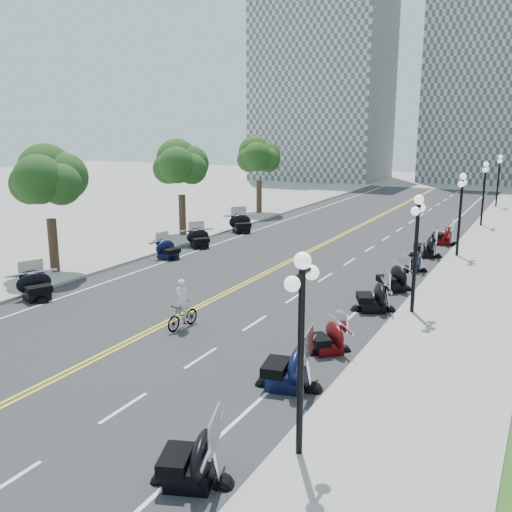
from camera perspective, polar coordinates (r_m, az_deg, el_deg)
The scene contains 49 objects.
ground at distance 24.80m, azimuth -6.72°, elevation -5.55°, with size 160.00×160.00×0.00m, color gray.
road at distance 33.20m, azimuth 3.00°, elevation -0.70°, with size 16.00×90.00×0.01m, color #333335.
centerline_yellow_a at distance 33.25m, azimuth 2.81°, elevation -0.67°, with size 0.12×90.00×0.00m, color yellow.
centerline_yellow_b at distance 33.15m, azimuth 3.19°, elevation -0.71°, with size 0.12×90.00×0.00m, color yellow.
edge_line_north at distance 31.18m, azimuth 13.76°, elevation -1.95°, with size 0.12×90.00×0.00m, color white.
edge_line_south at distance 36.25m, azimuth -6.23°, elevation 0.42°, with size 0.12×90.00×0.00m, color white.
lane_dash_3 at distance 14.79m, azimuth -23.81°, elevation -20.17°, with size 0.12×2.00×0.00m, color white.
lane_dash_4 at distance 17.14m, azimuth -13.08°, elevation -14.55°, with size 0.12×2.00×0.00m, color white.
lane_dash_5 at distance 20.02m, azimuth -5.54°, elevation -10.10°, with size 0.12×2.00×0.00m, color white.
lane_dash_6 at distance 23.23m, azimuth -0.13°, elevation -6.72°, with size 0.12×2.00×0.00m, color white.
lane_dash_7 at distance 26.66m, azimuth 3.88°, elevation -4.14°, with size 0.12×2.00×0.00m, color white.
lane_dash_8 at distance 30.22m, azimuth 6.94°, elevation -2.14°, with size 0.12×2.00×0.00m, color white.
lane_dash_9 at distance 33.89m, azimuth 9.34°, elevation -0.56°, with size 0.12×2.00×0.00m, color white.
lane_dash_10 at distance 37.62m, azimuth 11.27°, elevation 0.70°, with size 0.12×2.00×0.00m, color white.
lane_dash_11 at distance 41.40m, azimuth 12.85°, elevation 1.74°, with size 0.12×2.00×0.00m, color white.
lane_dash_12 at distance 45.22m, azimuth 14.16°, elevation 2.60°, with size 0.12×2.00×0.00m, color white.
lane_dash_13 at distance 49.07m, azimuth 15.27°, elevation 3.32°, with size 0.12×2.00×0.00m, color white.
lane_dash_14 at distance 52.94m, azimuth 16.22°, elevation 3.94°, with size 0.12×2.00×0.00m, color white.
lane_dash_15 at distance 56.83m, azimuth 17.04°, elevation 4.47°, with size 0.12×2.00×0.00m, color white.
lane_dash_16 at distance 60.74m, azimuth 17.76°, elevation 4.94°, with size 0.12×2.00×0.00m, color white.
lane_dash_17 at distance 64.65m, azimuth 18.39°, elevation 5.34°, with size 0.12×2.00×0.00m, color white.
lane_dash_18 at distance 68.58m, azimuth 18.95°, elevation 5.70°, with size 0.12×2.00×0.00m, color white.
lane_dash_19 at distance 72.51m, azimuth 19.45°, elevation 6.02°, with size 0.12×2.00×0.00m, color white.
sidewalk_north at distance 30.51m, azimuth 21.25°, elevation -2.68°, with size 5.00×90.00×0.15m, color #9E9991.
sidewalk_south at distance 38.63m, azimuth -11.30°, elevation 1.11°, with size 5.00×90.00×0.15m, color #9E9991.
distant_block_a at distance 87.36m, azimuth 6.74°, elevation 16.25°, with size 18.00×14.00×26.00m, color gray.
distant_block_b at distance 88.16m, azimuth 22.36°, elevation 16.68°, with size 16.00×12.00×30.00m, color gray.
street_lamp_1 at distance 13.39m, azimuth 4.50°, elevation -10.08°, with size 0.50×1.20×4.90m, color black, non-canonical shape.
street_lamp_2 at distance 24.42m, azimuth 15.65°, elevation 0.09°, with size 0.50×1.20×4.90m, color black, non-canonical shape.
street_lamp_3 at distance 36.07m, azimuth 19.71°, elevation 3.85°, with size 0.50×1.20×4.90m, color black, non-canonical shape.
street_lamp_4 at distance 47.89m, azimuth 21.79°, elevation 5.76°, with size 0.50×1.20×4.90m, color black, non-canonical shape.
street_lamp_5 at distance 59.79m, azimuth 23.06°, elevation 6.91°, with size 0.50×1.20×4.90m, color black, non-canonical shape.
tree_2 at distance 31.81m, azimuth -20.04°, elevation 6.62°, with size 4.80×4.80×9.20m, color #235619, non-canonical shape.
tree_3 at distance 40.85m, azimuth -7.50°, elevation 8.52°, with size 4.80×4.80×9.20m, color #235619, non-canonical shape.
tree_4 at distance 51.13m, azimuth 0.32°, elevation 9.49°, with size 4.80×4.80×9.20m, color #235619, non-canonical shape.
motorcycle_n_3 at distance 13.45m, azimuth -6.66°, elevation -19.14°, with size 2.01×2.01×1.41m, color black, non-canonical shape.
motorcycle_n_4 at distance 17.59m, azimuth 3.14°, elevation -10.71°, with size 2.22×2.22×1.55m, color black, non-canonical shape.
motorcycle_n_5 at distance 20.31m, azimuth 7.16°, elevation -7.92°, with size 1.80×1.80×1.26m, color #590A0C, non-canonical shape.
motorcycle_n_6 at distance 25.04m, azimuth 11.60°, elevation -3.82°, with size 2.05×2.05×1.44m, color black, non-canonical shape.
motorcycle_n_7 at distance 28.24m, azimuth 13.51°, elevation -2.03°, with size 2.02×2.02×1.42m, color black, non-canonical shape.
motorcycle_n_8 at distance 32.47m, azimuth 15.30°, elevation -0.34°, with size 1.79×1.79×1.25m, color black, non-canonical shape.
motorcycle_n_9 at distance 36.10m, azimuth 16.55°, elevation 1.07°, with size 2.11×2.11×1.47m, color black, non-canonical shape.
motorcycle_n_10 at distance 40.24m, azimuth 18.17°, elevation 2.13°, with size 2.07×2.07×1.45m, color #590A0C, non-canonical shape.
motorcycle_s_5 at distance 27.96m, azimuth -21.13°, elevation -2.70°, with size 2.03×2.03×1.42m, color black, non-canonical shape.
motorcycle_s_7 at distance 34.48m, azimuth -8.76°, elevation 0.76°, with size 1.82×1.82×1.28m, color black, non-canonical shape.
motorcycle_s_8 at distance 37.38m, azimuth -5.69°, elevation 1.85°, with size 1.93×1.93×1.35m, color black, non-canonical shape.
motorcycle_s_9 at distance 42.52m, azimuth -1.47°, elevation 3.37°, with size 2.16×2.16×1.51m, color black, non-canonical shape.
bicycle at distance 22.69m, azimuth -7.35°, elevation -5.96°, with size 0.49×1.73×1.04m, color #A51414.
cyclist_rider at distance 22.29m, azimuth -7.45°, elevation -2.66°, with size 0.61×0.40×1.67m, color white.
Camera 1 is at (13.37, -19.37, 7.83)m, focal length 40.00 mm.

